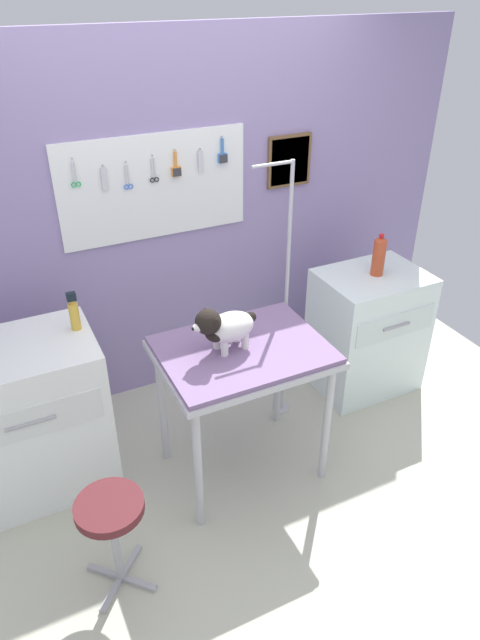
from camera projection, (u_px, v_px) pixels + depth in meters
name	position (u px, v px, depth m)	size (l,w,h in m)	color
ground	(268.00, 496.00, 3.23)	(4.40, 4.00, 0.04)	#B8B9A2
rear_wall_panel	(177.00, 225.00, 3.60)	(4.00, 0.11, 2.30)	#8E7CAE
grooming_table	(243.00, 362.00, 3.01)	(0.88, 0.66, 0.86)	#B7B7BC
grooming_arm	(285.00, 308.00, 3.43)	(0.29, 0.11, 1.69)	#B7B7BC
dog	(224.00, 327.00, 2.86)	(0.37, 0.19, 0.27)	white
counter_left	(30.00, 419.00, 3.08)	(0.80, 0.58, 0.91)	white
cabinet_right	(367.00, 331.00, 3.89)	(0.68, 0.54, 0.86)	white
stool	(111.00, 520.00, 2.54)	(0.31, 0.31, 0.54)	#9E9EA3
detangler_spray	(74.00, 314.00, 2.95)	(0.05, 0.05, 0.22)	gold
soda_bottle	(379.00, 256.00, 3.60)	(0.08, 0.08, 0.28)	#B94524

